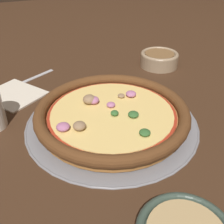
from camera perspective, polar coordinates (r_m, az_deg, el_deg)
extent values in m
plane|color=#3D2616|center=(0.59, 0.00, -2.19)|extent=(3.00, 3.00, 0.00)
cylinder|color=gray|center=(0.59, 0.00, -2.06)|extent=(0.38, 0.38, 0.00)
torus|color=gray|center=(0.59, 0.00, -1.93)|extent=(0.38, 0.38, 0.01)
cylinder|color=#A86B33|center=(0.58, 0.00, -1.03)|extent=(0.32, 0.32, 0.02)
torus|color=#563319|center=(0.58, 0.00, 0.17)|extent=(0.34, 0.34, 0.03)
cylinder|color=#A32D19|center=(0.58, 0.00, -0.23)|extent=(0.28, 0.28, 0.00)
cylinder|color=#EAC670|center=(0.58, 0.00, -0.05)|extent=(0.27, 0.27, 0.00)
ellipsoid|color=#8E7051|center=(0.52, -7.11, -3.01)|extent=(0.04, 0.04, 0.02)
ellipsoid|color=#B26B93|center=(0.53, -10.61, -3.19)|extent=(0.03, 0.03, 0.01)
ellipsoid|color=#33602D|center=(0.56, 0.26, -0.30)|extent=(0.02, 0.02, 0.01)
ellipsoid|color=#8E7051|center=(0.60, -4.97, 2.78)|extent=(0.04, 0.04, 0.02)
ellipsoid|color=#B26B93|center=(0.60, -4.05, 2.59)|extent=(0.03, 0.03, 0.02)
ellipsoid|color=#8E7051|center=(0.63, 2.02, 3.56)|extent=(0.02, 0.02, 0.01)
ellipsoid|color=#B26B93|center=(0.63, 4.15, 3.96)|extent=(0.03, 0.03, 0.01)
ellipsoid|color=#33602D|center=(0.51, 7.16, -4.46)|extent=(0.03, 0.03, 0.01)
ellipsoid|color=#33602D|center=(0.56, 4.69, -0.51)|extent=(0.03, 0.03, 0.01)
ellipsoid|color=#B26B93|center=(0.59, -0.24, 1.60)|extent=(0.03, 0.03, 0.01)
cylinder|color=#9E8466|center=(0.87, 10.21, 11.05)|extent=(0.12, 0.12, 0.04)
torus|color=#9E8466|center=(0.86, 10.34, 12.24)|extent=(0.12, 0.12, 0.01)
cylinder|color=brown|center=(0.86, 10.35, 12.37)|extent=(0.09, 0.09, 0.00)
cube|color=beige|center=(0.74, -20.60, 3.71)|extent=(0.19, 0.18, 0.01)
cube|color=#B7B7BC|center=(0.82, -16.08, 7.48)|extent=(0.07, 0.11, 0.00)
cube|color=#B7B7BC|center=(0.78, -20.79, 5.22)|extent=(0.04, 0.05, 0.00)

